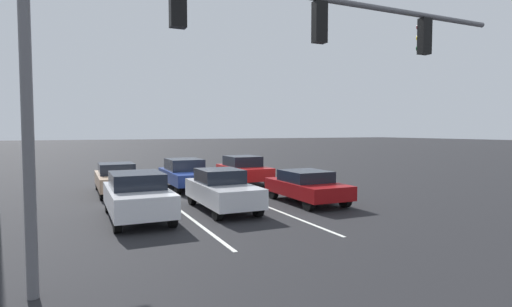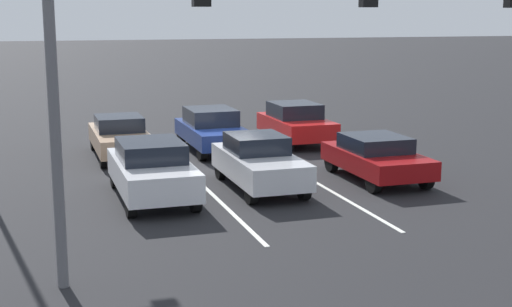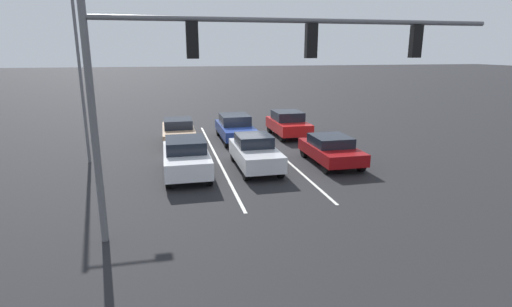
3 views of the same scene
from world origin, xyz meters
name	(u,v)px [view 3 (image 3 of 3)]	position (x,y,z in m)	size (l,w,h in m)	color
ground_plane	(241,146)	(0.00, 0.00, 0.00)	(240.00, 240.00, 0.00)	black
lane_stripe_left_divider	(277,152)	(-1.65, 1.81, 0.01)	(0.12, 15.61, 0.01)	silver
lane_stripe_center_divider	(216,155)	(1.65, 1.81, 0.01)	(0.12, 15.61, 0.01)	silver
car_white_rightlane_front	(186,156)	(3.30, 4.76, 0.82)	(1.88, 4.43, 1.57)	silver
car_maroon_leftlane_front	(331,149)	(-3.52, 4.56, 0.71)	(1.92, 4.07, 1.34)	maroon
car_silver_midlane_front	(255,152)	(0.18, 4.52, 0.77)	(1.75, 4.26, 1.53)	silver
car_red_leftlane_second	(288,124)	(-3.43, -1.98, 0.81)	(1.91, 4.03, 1.56)	red
car_navy_midlane_second	(235,127)	(0.01, -1.56, 0.79)	(1.89, 4.57, 1.53)	navy
car_tan_rightlane_second	(178,131)	(3.39, -1.33, 0.73)	(1.78, 4.52, 1.44)	tan
traffic_signal_gantry	(237,63)	(2.05, 10.60, 4.92)	(11.74, 0.37, 6.59)	slate
street_lamp_right_shoulder	(84,57)	(7.54, 1.74, 4.97)	(2.23, 0.24, 8.61)	slate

